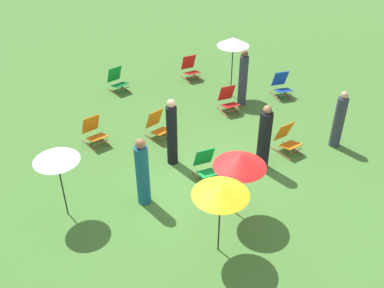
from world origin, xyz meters
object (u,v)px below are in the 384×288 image
Objects in this scene: deckchair_4 at (158,126)px; deckchair_3 at (281,85)px; person_3 at (142,173)px; deckchair_7 at (228,100)px; umbrella_0 at (233,42)px; umbrella_1 at (56,157)px; deckchair_0 at (287,139)px; deckchair_8 at (190,68)px; person_0 at (264,139)px; umbrella_2 at (221,190)px; umbrella_3 at (240,160)px; deckchair_6 at (117,80)px; deckchair_1 at (206,166)px; person_4 at (339,121)px; deckchair_5 at (94,132)px; person_1 at (172,133)px; person_2 at (243,79)px.

deckchair_3 is at bearing -9.94° from deckchair_4.
deckchair_7 is at bearing 62.80° from person_3.
umbrella_0 reaches higher than umbrella_1.
deckchair_8 is at bearing 85.64° from deckchair_0.
deckchair_0 is 0.42× the size of umbrella_0.
person_0 is at bearing 25.19° from person_3.
umbrella_1 is at bearing 133.72° from umbrella_2.
deckchair_3 is 2.23m from umbrella_0.
deckchair_7 is 0.49× the size of umbrella_1.
deckchair_8 is at bearing 69.86° from umbrella_3.
deckchair_4 is 1.02× the size of deckchair_6.
deckchair_8 is at bearing 71.74° from deckchair_1.
deckchair_6 is 6.18m from umbrella_1.
deckchair_4 is 0.52× the size of person_4.
person_4 is (3.91, 1.01, -0.71)m from umbrella_3.
person_4 is (5.55, -0.37, -0.04)m from person_3.
person_3 is 1.05× the size of person_4.
person_0 is at bearing -69.83° from deckchair_4.
person_3 is (-1.44, -2.33, 0.46)m from deckchair_4.
deckchair_8 is 0.48× the size of person_3.
deckchair_5 is 4.80m from umbrella_3.
person_1 reaches higher than person_3.
person_2 is at bearing -11.28° from deckchair_5.
deckchair_8 is (2.64, 2.95, 0.00)m from deckchair_4.
deckchair_1 is 0.98× the size of deckchair_4.
umbrella_0 is 1.08× the size of person_1.
umbrella_2 is 0.99× the size of person_3.
deckchair_3 is 6.11m from umbrella_3.
umbrella_1 is at bearing 179.98° from deckchair_1.
deckchair_5 is 2.42m from person_1.
deckchair_3 is (4.38, 2.61, 0.00)m from deckchair_1.
umbrella_0 reaches higher than person_1.
deckchair_3 and deckchair_5 have the same top height.
deckchair_0 and deckchair_5 have the same top height.
umbrella_1 is at bearing 170.69° from deckchair_0.
deckchair_1 is 0.46× the size of person_0.
deckchair_0 is 6.19m from deckchair_6.
person_1 reaches higher than deckchair_0.
deckchair_6 is 0.51× the size of umbrella_3.
deckchair_7 is 3.43m from person_4.
umbrella_3 is 1.00× the size of person_4.
deckchair_5 is 0.50× the size of person_4.
person_3 is (0.22, -2.89, 0.46)m from deckchair_5.
deckchair_5 is at bearing 100.80° from umbrella_2.
deckchair_3 and deckchair_6 have the same top height.
deckchair_7 is (-0.19, 2.61, 0.00)m from deckchair_0.
deckchair_4 is at bearing 31.12° from umbrella_1.
umbrella_1 is at bearing -102.51° from person_2.
umbrella_0 is at bearing 77.33° from deckchair_0.
deckchair_1 is 0.48× the size of person_3.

